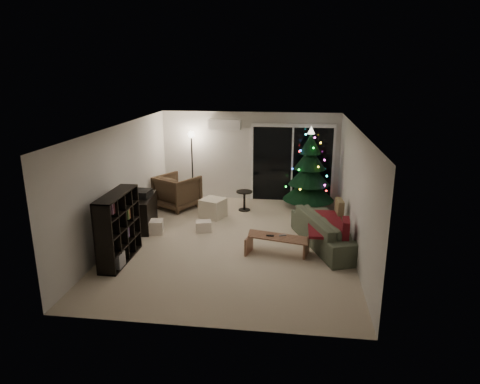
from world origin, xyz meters
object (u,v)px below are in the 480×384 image
object	(u,v)px
bookshelf	(110,227)
christmas_tree	(309,168)
media_cabinet	(143,212)
coffee_table	(277,245)
sofa	(329,231)
armchair	(177,192)

from	to	relation	value
bookshelf	christmas_tree	distance (m)	5.46
media_cabinet	coffee_table	distance (m)	3.42
christmas_tree	coffee_table	bearing A→B (deg)	-102.50
media_cabinet	christmas_tree	xyz separation A→B (m)	(3.91, 1.99, 0.72)
bookshelf	christmas_tree	xyz separation A→B (m)	(3.91, 3.79, 0.42)
sofa	media_cabinet	bearing A→B (deg)	62.93
armchair	christmas_tree	size ratio (longest dim) A/B	0.45
media_cabinet	coffee_table	size ratio (longest dim) A/B	0.99
media_cabinet	christmas_tree	distance (m)	4.45
media_cabinet	armchair	xyz separation A→B (m)	(0.41, 1.57, 0.07)
armchair	sofa	world-z (taller)	armchair
sofa	christmas_tree	bearing A→B (deg)	-11.46
coffee_table	sofa	bearing A→B (deg)	42.90
media_cabinet	christmas_tree	size ratio (longest dim) A/B	0.55
christmas_tree	armchair	bearing A→B (deg)	-173.23
bookshelf	coffee_table	size ratio (longest dim) A/B	1.12
sofa	coffee_table	world-z (taller)	sofa
armchair	coffee_table	world-z (taller)	armchair
media_cabinet	sofa	bearing A→B (deg)	-15.09
sofa	coffee_table	bearing A→B (deg)	99.03
christmas_tree	media_cabinet	bearing A→B (deg)	-153.04
christmas_tree	bookshelf	bearing A→B (deg)	-135.95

